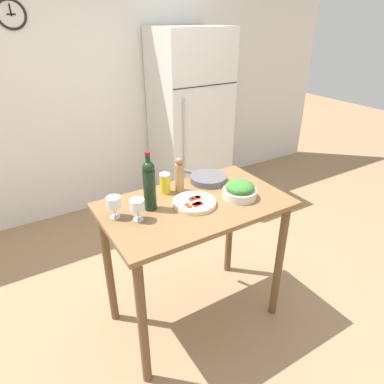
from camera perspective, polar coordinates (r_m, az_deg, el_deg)
ground_plane at (r=2.72m, az=0.40°, el=-19.67°), size 14.00×14.00×0.00m
wall_back at (r=3.79m, az=-16.55°, el=15.85°), size 6.40×0.08×2.60m
refrigerator at (r=3.92m, az=-0.31°, el=11.98°), size 0.77×0.66×1.90m
prep_counter at (r=2.21m, az=0.47°, el=-5.59°), size 1.15×0.69×0.96m
wine_bottle at (r=2.00m, az=-7.13°, el=1.31°), size 0.07×0.07×0.36m
wine_glass_near at (r=1.93m, az=-9.15°, el=-2.22°), size 0.08×0.08×0.13m
wine_glass_far at (r=1.98m, az=-12.93°, el=-1.76°), size 0.08×0.08×0.13m
pepper_mill at (r=2.22m, az=-2.04°, el=2.82°), size 0.06×0.06×0.23m
salad_bowl at (r=2.18m, az=7.94°, el=0.31°), size 0.22×0.22×0.11m
homemade_pizza at (r=2.09m, az=0.40°, el=-1.76°), size 0.27×0.27×0.03m
salt_canister at (r=2.22m, az=-4.52°, el=1.46°), size 0.07×0.07×0.14m
cast_iron_skillet at (r=2.39m, az=2.69°, el=2.30°), size 0.26×0.38×0.04m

